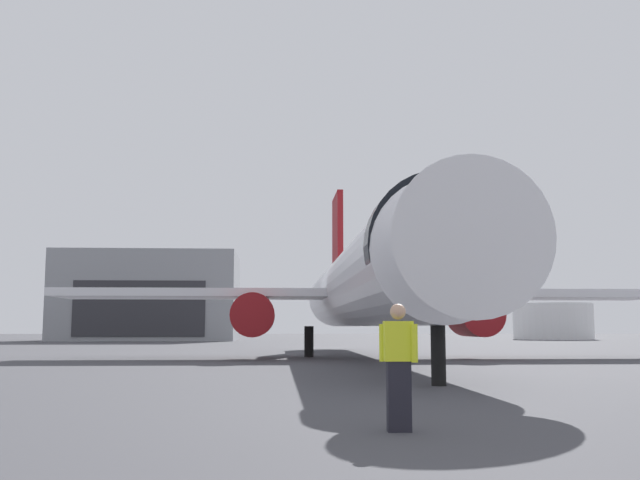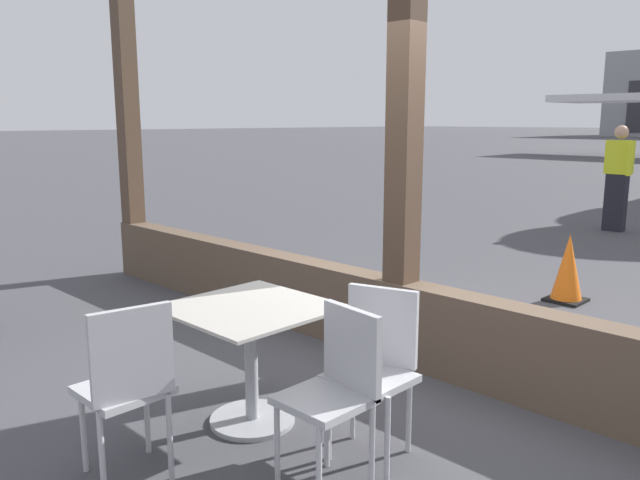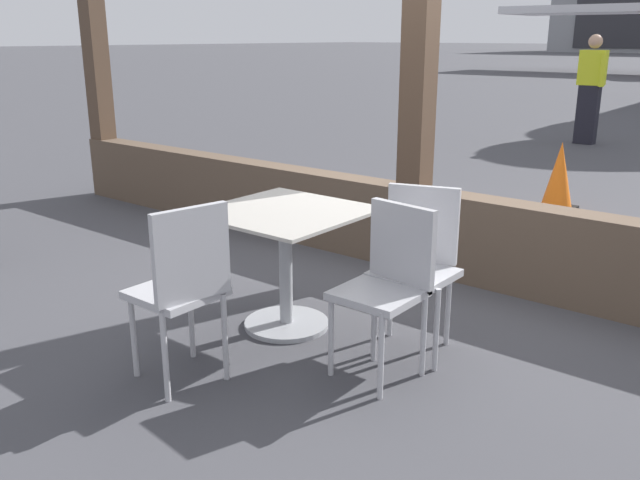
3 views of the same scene
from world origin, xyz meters
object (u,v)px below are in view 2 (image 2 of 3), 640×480
(cafe_chair_window_right, at_px, (128,378))
(cafe_chair_aisle_left, at_px, (376,358))
(traffic_cone, at_px, (568,270))
(ground_crew_worker, at_px, (618,177))
(cafe_chair_window_left, at_px, (337,381))
(dining_table, at_px, (251,351))

(cafe_chair_window_right, height_order, cafe_chair_aisle_left, cafe_chair_window_right)
(cafe_chair_window_right, distance_m, cafe_chair_aisle_left, 1.29)
(cafe_chair_window_right, xyz_separation_m, traffic_cone, (0.16, 4.78, -0.24))
(ground_crew_worker, relative_size, traffic_cone, 2.49)
(ground_crew_worker, xyz_separation_m, traffic_cone, (1.22, -4.66, -0.57))
(cafe_chair_window_left, xyz_separation_m, ground_crew_worker, (-1.77, 8.68, 0.36))
(dining_table, distance_m, cafe_chair_window_left, 0.80)
(dining_table, distance_m, traffic_cone, 3.94)
(cafe_chair_window_right, xyz_separation_m, ground_crew_worker, (-1.06, 9.44, 0.33))
(ground_crew_worker, height_order, traffic_cone, ground_crew_worker)
(dining_table, xyz_separation_m, traffic_cone, (0.25, 3.93, -0.13))
(traffic_cone, bearing_deg, ground_crew_worker, 104.73)
(cafe_chair_window_right, distance_m, ground_crew_worker, 9.50)
(cafe_chair_window_left, relative_size, cafe_chair_aisle_left, 0.97)
(ground_crew_worker, bearing_deg, cafe_chair_aisle_left, -78.23)
(ground_crew_worker, bearing_deg, cafe_chair_window_right, -83.58)
(dining_table, xyz_separation_m, cafe_chair_aisle_left, (0.76, 0.25, 0.09))
(cafe_chair_aisle_left, relative_size, ground_crew_worker, 0.53)
(ground_crew_worker, distance_m, traffic_cone, 4.85)
(cafe_chair_window_left, height_order, traffic_cone, cafe_chair_window_left)
(cafe_chair_window_left, relative_size, ground_crew_worker, 0.52)
(cafe_chair_aisle_left, bearing_deg, dining_table, -161.53)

